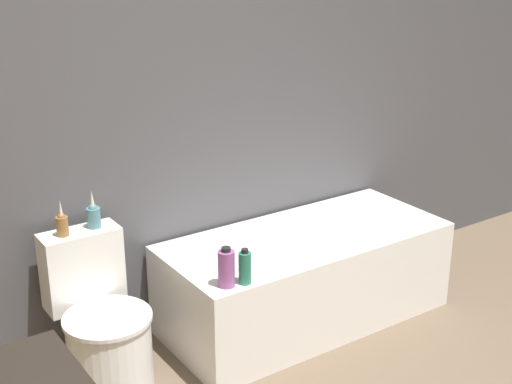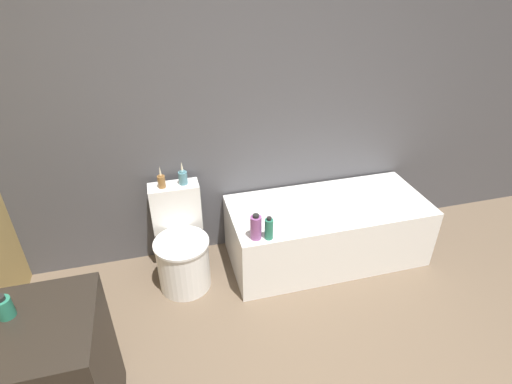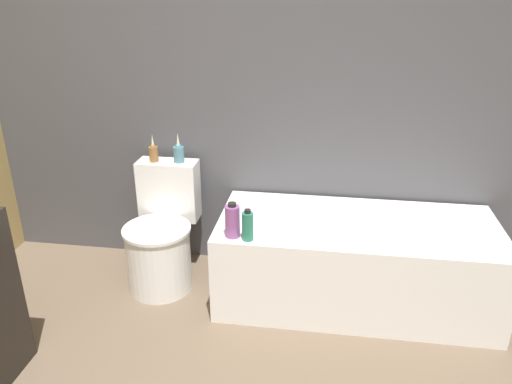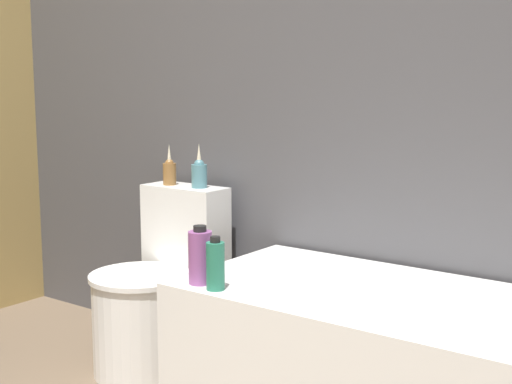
# 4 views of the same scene
# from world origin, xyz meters

# --- Properties ---
(wall_back_tiled) EXTENTS (6.40, 0.06, 2.60)m
(wall_back_tiled) POSITION_xyz_m (0.00, 2.07, 1.30)
(wall_back_tiled) COLOR #4C4C51
(wall_back_tiled) RESTS_ON ground_plane
(bathtub) EXTENTS (1.60, 0.70, 0.52)m
(bathtub) POSITION_xyz_m (0.75, 1.67, 0.26)
(bathtub) COLOR white
(bathtub) RESTS_ON ground
(toilet) EXTENTS (0.41, 0.57, 0.74)m
(toilet) POSITION_xyz_m (-0.44, 1.69, 0.30)
(toilet) COLOR white
(toilet) RESTS_ON ground
(vase_gold) EXTENTS (0.06, 0.06, 0.18)m
(vase_gold) POSITION_xyz_m (-0.52, 1.89, 0.80)
(vase_gold) COLOR olive
(vase_gold) RESTS_ON toilet
(vase_silver) EXTENTS (0.07, 0.07, 0.19)m
(vase_silver) POSITION_xyz_m (-0.37, 1.90, 0.81)
(vase_silver) COLOR teal
(vase_silver) RESTS_ON toilet
(shampoo_bottle_tall) EXTENTS (0.08, 0.08, 0.20)m
(shampoo_bottle_tall) POSITION_xyz_m (0.07, 1.40, 0.61)
(shampoo_bottle_tall) COLOR #8C4C8C
(shampoo_bottle_tall) RESTS_ON bathtub
(shampoo_bottle_short) EXTENTS (0.06, 0.06, 0.18)m
(shampoo_bottle_short) POSITION_xyz_m (0.15, 1.37, 0.60)
(shampoo_bottle_short) COLOR #267259
(shampoo_bottle_short) RESTS_ON bathtub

